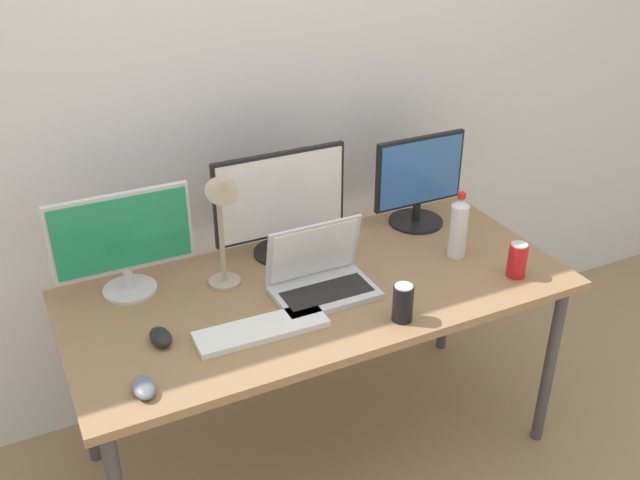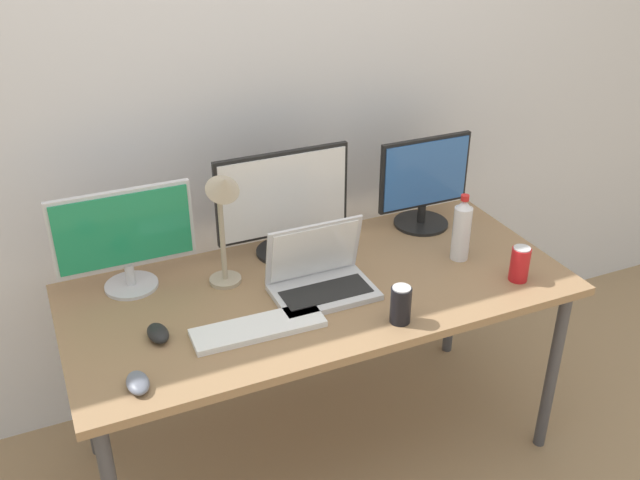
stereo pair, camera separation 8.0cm
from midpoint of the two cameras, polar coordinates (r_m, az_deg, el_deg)
name	(u,v)px [view 2 (the right image)]	position (r m, az deg, el deg)	size (l,w,h in m)	color
ground_plane	(320,447)	(2.90, 0.82, -16.22)	(16.00, 16.00, 0.00)	#9E7F5B
wall_back	(255,81)	(2.71, -4.34, 12.59)	(7.00, 0.08, 2.60)	silver
work_desk	(320,301)	(2.47, 0.93, -4.91)	(1.71, 0.78, 0.74)	#424247
monitor_left	(124,236)	(2.41, -14.47, 0.28)	(0.46, 0.18, 0.36)	silver
monitor_center	(283,202)	(2.54, -2.06, 3.08)	(0.50, 0.21, 0.40)	black
monitor_right	(424,182)	(2.79, 9.14, 4.57)	(0.38, 0.22, 0.36)	black
laptop_silver	(320,276)	(2.38, 0.97, -2.92)	(0.34, 0.23, 0.24)	silver
keyboard_main	(258,328)	(2.22, -3.92, -7.04)	(0.41, 0.12, 0.02)	white
mouse_by_keyboard	(138,383)	(2.05, -13.28, -11.07)	(0.06, 0.10, 0.03)	slate
mouse_by_laptop	(158,333)	(2.22, -11.83, -7.32)	(0.06, 0.10, 0.04)	black
water_bottle	(462,230)	(2.60, 12.13, 0.79)	(0.07, 0.07, 0.25)	silver
soda_can_near_keyboard	(520,264)	(2.55, 16.56, -1.85)	(0.07, 0.07, 0.13)	red
soda_can_by_laptop	(401,305)	(2.25, 7.49, -5.16)	(0.07, 0.07, 0.13)	black
desk_lamp	(224,208)	(2.29, -6.73, 2.59)	(0.11, 0.18, 0.45)	tan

